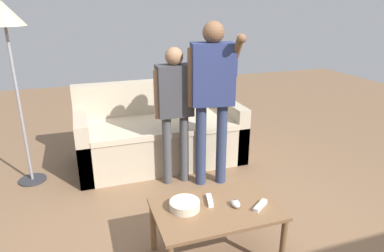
% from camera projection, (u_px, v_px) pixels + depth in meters
% --- Properties ---
extents(ground_plane, '(12.00, 12.00, 0.00)m').
position_uv_depth(ground_plane, '(201.00, 239.00, 2.77)').
color(ground_plane, brown).
extents(couch, '(1.89, 0.90, 0.91)m').
position_uv_depth(couch, '(160.00, 135.00, 4.08)').
color(couch, '#B7A88E').
rests_on(couch, ground).
extents(coffee_table, '(0.88, 0.57, 0.44)m').
position_uv_depth(coffee_table, '(216.00, 214.00, 2.44)').
color(coffee_table, brown).
rests_on(coffee_table, ground).
extents(snack_bowl, '(0.21, 0.21, 0.06)m').
position_uv_depth(snack_bowl, '(185.00, 205.00, 2.39)').
color(snack_bowl, beige).
rests_on(snack_bowl, coffee_table).
extents(game_remote_nunchuk, '(0.06, 0.09, 0.05)m').
position_uv_depth(game_remote_nunchuk, '(236.00, 204.00, 2.42)').
color(game_remote_nunchuk, white).
rests_on(game_remote_nunchuk, coffee_table).
extents(floor_lamp, '(0.38, 0.38, 1.82)m').
position_uv_depth(floor_lamp, '(5.00, 26.00, 3.14)').
color(floor_lamp, '#2D2D33').
rests_on(floor_lamp, ground).
extents(player_right, '(0.48, 0.43, 1.65)m').
position_uv_depth(player_right, '(212.00, 87.00, 3.30)').
color(player_right, '#2D3856').
rests_on(player_right, ground).
extents(player_center, '(0.42, 0.31, 1.41)m').
position_uv_depth(player_center, '(175.00, 101.00, 3.37)').
color(player_center, '#47474C').
rests_on(player_center, ground).
extents(game_remote_wand_near, '(0.07, 0.15, 0.03)m').
position_uv_depth(game_remote_wand_near, '(210.00, 200.00, 2.48)').
color(game_remote_wand_near, white).
rests_on(game_remote_wand_near, coffee_table).
extents(game_remote_wand_far, '(0.14, 0.12, 0.03)m').
position_uv_depth(game_remote_wand_far, '(188.00, 206.00, 2.40)').
color(game_remote_wand_far, white).
rests_on(game_remote_wand_far, coffee_table).
extents(game_remote_wand_spare, '(0.15, 0.12, 0.03)m').
position_uv_depth(game_remote_wand_spare, '(260.00, 206.00, 2.41)').
color(game_remote_wand_spare, white).
rests_on(game_remote_wand_spare, coffee_table).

